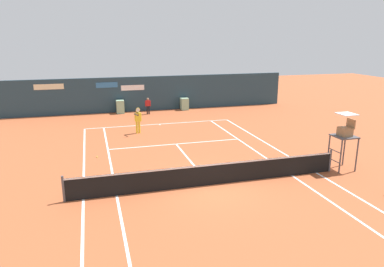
{
  "coord_description": "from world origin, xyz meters",
  "views": [
    {
      "loc": [
        -4.72,
        -13.72,
        6.22
      ],
      "look_at": [
        0.78,
        5.63,
        0.8
      ],
      "focal_mm": 33.64,
      "sensor_mm": 36.0,
      "label": 1
    }
  ],
  "objects_px": {
    "tennis_ball_near_service_line": "(97,157)",
    "ball_kid_centre_post": "(148,105)",
    "player_on_baseline": "(138,119)",
    "umpire_chair": "(345,134)"
  },
  "relations": [
    {
      "from": "player_on_baseline",
      "to": "umpire_chair",
      "type": "bearing_deg",
      "value": 113.77
    },
    {
      "from": "umpire_chair",
      "to": "ball_kid_centre_post",
      "type": "relative_size",
      "value": 2.02
    },
    {
      "from": "player_on_baseline",
      "to": "ball_kid_centre_post",
      "type": "xyz_separation_m",
      "value": [
        1.61,
        5.91,
        -0.19
      ]
    },
    {
      "from": "umpire_chair",
      "to": "tennis_ball_near_service_line",
      "type": "height_order",
      "value": "umpire_chair"
    },
    {
      "from": "ball_kid_centre_post",
      "to": "tennis_ball_near_service_line",
      "type": "distance_m",
      "value": 11.26
    },
    {
      "from": "ball_kid_centre_post",
      "to": "tennis_ball_near_service_line",
      "type": "relative_size",
      "value": 20.12
    },
    {
      "from": "tennis_ball_near_service_line",
      "to": "ball_kid_centre_post",
      "type": "bearing_deg",
      "value": 66.88
    },
    {
      "from": "player_on_baseline",
      "to": "ball_kid_centre_post",
      "type": "relative_size",
      "value": 1.35
    },
    {
      "from": "ball_kid_centre_post",
      "to": "tennis_ball_near_service_line",
      "type": "bearing_deg",
      "value": 78.07
    },
    {
      "from": "player_on_baseline",
      "to": "tennis_ball_near_service_line",
      "type": "height_order",
      "value": "player_on_baseline"
    }
  ]
}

